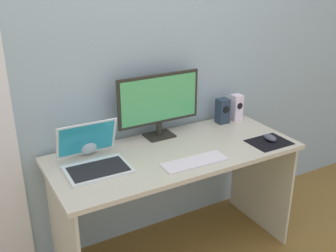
# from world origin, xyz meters

# --- Properties ---
(wall_back) EXTENTS (6.00, 0.04, 2.50)m
(wall_back) POSITION_xyz_m (0.00, 0.37, 1.25)
(wall_back) COLOR #96AFB5
(wall_back) RESTS_ON ground_plane
(desk) EXTENTS (1.50, 0.64, 0.76)m
(desk) POSITION_xyz_m (0.00, 0.00, 0.60)
(desk) COLOR beige
(desk) RESTS_ON ground_plane
(monitor) EXTENTS (0.56, 0.14, 0.41)m
(monitor) POSITION_xyz_m (0.02, 0.24, 0.99)
(monitor) COLOR black
(monitor) RESTS_ON desk
(speaker_right) EXTENTS (0.07, 0.08, 0.18)m
(speaker_right) POSITION_xyz_m (0.64, 0.23, 0.85)
(speaker_right) COLOR white
(speaker_right) RESTS_ON desk
(speaker_near_monitor) EXTENTS (0.08, 0.08, 0.17)m
(speaker_near_monitor) POSITION_xyz_m (0.52, 0.23, 0.85)
(speaker_near_monitor) COLOR #263647
(speaker_near_monitor) RESTS_ON desk
(laptop) EXTENTS (0.35, 0.34, 0.24)m
(laptop) POSITION_xyz_m (-0.49, 0.05, 0.81)
(laptop) COLOR white
(laptop) RESTS_ON desk
(fishbowl) EXTENTS (0.14, 0.14, 0.14)m
(fishbowl) POSITION_xyz_m (-0.47, 0.23, 0.82)
(fishbowl) COLOR silver
(fishbowl) RESTS_ON desk
(keyboard_external) EXTENTS (0.39, 0.14, 0.01)m
(keyboard_external) POSITION_xyz_m (0.02, -0.18, 0.76)
(keyboard_external) COLOR white
(keyboard_external) RESTS_ON desk
(mousepad) EXTENTS (0.25, 0.20, 0.00)m
(mousepad) POSITION_xyz_m (0.58, -0.18, 0.76)
(mousepad) COLOR black
(mousepad) RESTS_ON desk
(mouse) EXTENTS (0.07, 0.11, 0.04)m
(mouse) POSITION_xyz_m (0.60, -0.17, 0.78)
(mouse) COLOR #474A58
(mouse) RESTS_ON mousepad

